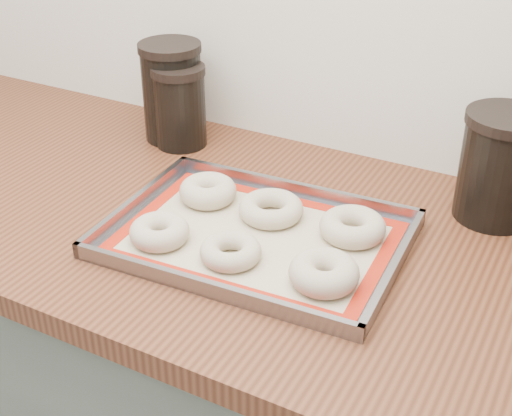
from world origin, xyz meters
The scene contains 13 objects.
cabinet centered at (0.00, 1.68, 0.43)m, with size 3.00×0.65×0.86m, color #5A6458.
countertop centered at (0.00, 1.68, 0.88)m, with size 3.06×0.68×0.04m, color brown.
baking_tray centered at (0.09, 1.63, 0.91)m, with size 0.48×0.35×0.03m.
baking_mat centered at (0.09, 1.63, 0.90)m, with size 0.43×0.31×0.00m.
bagel_front_left centered at (-0.03, 1.55, 0.92)m, with size 0.09×0.09×0.04m, color #C2B196.
bagel_front_mid centered at (0.09, 1.56, 0.92)m, with size 0.09×0.09×0.03m, color #C2B196.
bagel_front_right centered at (0.24, 1.57, 0.92)m, with size 0.10×0.10×0.04m, color #C2B196.
bagel_back_left centered at (-0.03, 1.70, 0.92)m, with size 0.10×0.10×0.04m, color #C2B196.
bagel_back_mid centered at (0.09, 1.70, 0.92)m, with size 0.11×0.11×0.03m, color #C2B196.
bagel_back_right centered at (0.23, 1.71, 0.92)m, with size 0.11×0.11×0.04m, color #C2B196.
canister_left centered at (-0.24, 1.90, 1.00)m, with size 0.12×0.12×0.20m.
canister_mid centered at (-0.21, 1.88, 0.98)m, with size 0.11×0.11×0.16m.
canister_right centered at (0.41, 1.89, 0.99)m, with size 0.14×0.14×0.18m.
Camera 1 is at (0.54, 0.80, 1.52)m, focal length 50.00 mm.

